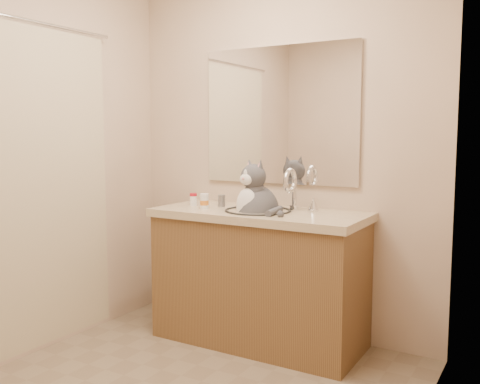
% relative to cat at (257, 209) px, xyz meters
% --- Properties ---
extents(room, '(2.22, 2.52, 2.42)m').
position_rel_cat_xyz_m(room, '(0.01, -0.95, 0.34)').
color(room, '#807058').
rests_on(room, ground).
extents(vanity, '(1.34, 0.59, 1.12)m').
position_rel_cat_xyz_m(vanity, '(0.01, 0.01, -0.42)').
color(vanity, brown).
rests_on(vanity, ground).
extents(mirror, '(1.10, 0.02, 0.90)m').
position_rel_cat_xyz_m(mirror, '(0.01, 0.28, 0.59)').
color(mirror, white).
rests_on(mirror, room).
extents(shower_curtain, '(0.02, 1.30, 1.93)m').
position_rel_cat_xyz_m(shower_curtain, '(-1.04, -0.85, 0.17)').
color(shower_curtain, beige).
rests_on(shower_curtain, ground).
extents(cat, '(0.36, 0.38, 0.53)m').
position_rel_cat_xyz_m(cat, '(0.00, 0.00, 0.00)').
color(cat, '#46464B').
rests_on(cat, vanity).
extents(pill_bottle_redcap, '(0.05, 0.05, 0.08)m').
position_rel_cat_xyz_m(pill_bottle_redcap, '(-0.48, -0.00, 0.03)').
color(pill_bottle_redcap, white).
rests_on(pill_bottle_redcap, vanity).
extents(pill_bottle_orange, '(0.06, 0.06, 0.10)m').
position_rel_cat_xyz_m(pill_bottle_orange, '(-0.34, -0.09, 0.03)').
color(pill_bottle_orange, white).
rests_on(pill_bottle_orange, vanity).
extents(grey_canister, '(0.06, 0.06, 0.08)m').
position_rel_cat_xyz_m(grey_canister, '(-0.29, 0.05, 0.03)').
color(grey_canister, gray).
rests_on(grey_canister, vanity).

